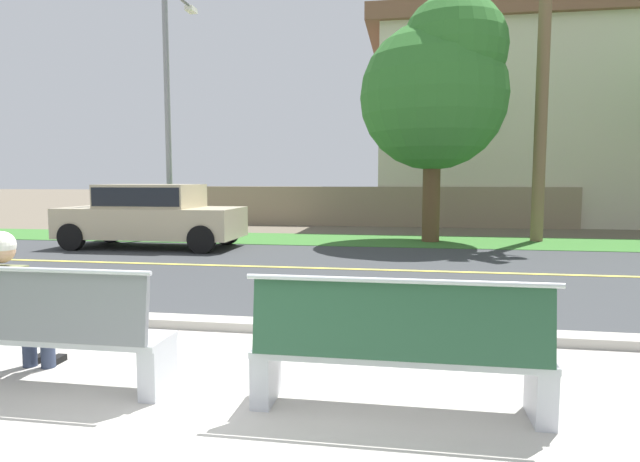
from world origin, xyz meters
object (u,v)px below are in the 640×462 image
at_px(streetlamp, 170,94).
at_px(shade_tree_far_left, 438,85).
at_px(bench_right, 398,351).
at_px(seated_person_olive, 13,300).
at_px(bench_left, 37,333).
at_px(car_beige_near, 152,213).

distance_m(streetlamp, shade_tree_far_left, 7.29).
bearing_deg(bench_right, seated_person_olive, 176.84).
xyz_separation_m(bench_left, bench_right, (2.80, 0.00, 0.00)).
height_order(bench_left, shade_tree_far_left, shade_tree_far_left).
height_order(car_beige_near, streetlamp, streetlamp).
xyz_separation_m(car_beige_near, shade_tree_far_left, (6.87, 2.24, 3.22)).
xyz_separation_m(seated_person_olive, streetlamp, (-3.37, 10.41, 3.35)).
distance_m(bench_left, shade_tree_far_left, 11.84).
bearing_deg(streetlamp, bench_left, -70.68).
distance_m(seated_person_olive, streetlamp, 11.44).
bearing_deg(shade_tree_far_left, bench_right, -94.15).
bearing_deg(bench_left, car_beige_near, 111.28).
height_order(bench_left, seated_person_olive, seated_person_olive).
height_order(bench_right, shade_tree_far_left, shade_tree_far_left).
bearing_deg(streetlamp, seated_person_olive, -72.06).
xyz_separation_m(seated_person_olive, shade_tree_far_left, (3.92, 10.52, 3.40)).
bearing_deg(car_beige_near, seated_person_olive, -70.38).
bearing_deg(streetlamp, shade_tree_far_left, 0.88).
bearing_deg(seated_person_olive, bench_right, -3.16).
bearing_deg(bench_left, shade_tree_far_left, 71.50).
bearing_deg(seated_person_olive, bench_left, -27.04).
bearing_deg(seated_person_olive, car_beige_near, 109.62).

